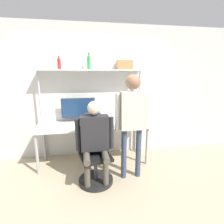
{
  "coord_description": "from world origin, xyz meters",
  "views": [
    {
      "loc": [
        -0.19,
        -2.89,
        1.76
      ],
      "look_at": [
        0.28,
        -0.13,
        1.12
      ],
      "focal_mm": 28.0,
      "sensor_mm": 36.0,
      "label": 1
    }
  ],
  "objects_px": {
    "laptop": "(93,123)",
    "cell_phone": "(106,126)",
    "person_standing": "(132,114)",
    "bottle_red": "(59,64)",
    "monitor": "(78,109)",
    "bottle_green": "(89,63)",
    "person_seated": "(95,136)",
    "office_chair": "(95,165)",
    "storage_box": "(124,65)"
  },
  "relations": [
    {
      "from": "laptop",
      "to": "person_seated",
      "type": "height_order",
      "value": "person_seated"
    },
    {
      "from": "cell_phone",
      "to": "person_standing",
      "type": "xyz_separation_m",
      "value": [
        0.36,
        -0.5,
        0.33
      ]
    },
    {
      "from": "bottle_green",
      "to": "laptop",
      "type": "bearing_deg",
      "value": -84.81
    },
    {
      "from": "laptop",
      "to": "person_seated",
      "type": "relative_size",
      "value": 0.23
    },
    {
      "from": "cell_phone",
      "to": "bottle_red",
      "type": "bearing_deg",
      "value": 155.36
    },
    {
      "from": "office_chair",
      "to": "storage_box",
      "type": "xyz_separation_m",
      "value": [
        0.69,
        0.88,
        1.62
      ]
    },
    {
      "from": "monitor",
      "to": "person_seated",
      "type": "bearing_deg",
      "value": -74.44
    },
    {
      "from": "monitor",
      "to": "person_standing",
      "type": "distance_m",
      "value": 1.22
    },
    {
      "from": "bottle_green",
      "to": "monitor",
      "type": "bearing_deg",
      "value": -177.17
    },
    {
      "from": "bottle_red",
      "to": "bottle_green",
      "type": "height_order",
      "value": "bottle_green"
    },
    {
      "from": "person_standing",
      "to": "laptop",
      "type": "bearing_deg",
      "value": 138.59
    },
    {
      "from": "monitor",
      "to": "laptop",
      "type": "bearing_deg",
      "value": -51.5
    },
    {
      "from": "laptop",
      "to": "storage_box",
      "type": "xyz_separation_m",
      "value": [
        0.67,
        0.35,
        1.06
      ]
    },
    {
      "from": "bottle_red",
      "to": "storage_box",
      "type": "bearing_deg",
      "value": 0.0
    },
    {
      "from": "monitor",
      "to": "person_seated",
      "type": "xyz_separation_m",
      "value": [
        0.26,
        -0.92,
        -0.26
      ]
    },
    {
      "from": "laptop",
      "to": "bottle_red",
      "type": "distance_m",
      "value": 1.27
    },
    {
      "from": "cell_phone",
      "to": "person_seated",
      "type": "height_order",
      "value": "person_seated"
    },
    {
      "from": "person_seated",
      "to": "monitor",
      "type": "bearing_deg",
      "value": 105.56
    },
    {
      "from": "monitor",
      "to": "bottle_green",
      "type": "distance_m",
      "value": 0.92
    },
    {
      "from": "cell_phone",
      "to": "storage_box",
      "type": "bearing_deg",
      "value": 40.66
    },
    {
      "from": "person_seated",
      "to": "storage_box",
      "type": "height_order",
      "value": "storage_box"
    },
    {
      "from": "monitor",
      "to": "bottle_green",
      "type": "relative_size",
      "value": 2.22
    },
    {
      "from": "office_chair",
      "to": "monitor",
      "type": "bearing_deg",
      "value": 105.85
    },
    {
      "from": "person_standing",
      "to": "bottle_red",
      "type": "relative_size",
      "value": 7.26
    },
    {
      "from": "office_chair",
      "to": "bottle_green",
      "type": "distance_m",
      "value": 1.88
    },
    {
      "from": "office_chair",
      "to": "storage_box",
      "type": "bearing_deg",
      "value": 52.22
    },
    {
      "from": "person_standing",
      "to": "bottle_green",
      "type": "bearing_deg",
      "value": 125.62
    },
    {
      "from": "laptop",
      "to": "person_standing",
      "type": "bearing_deg",
      "value": -41.41
    },
    {
      "from": "person_standing",
      "to": "bottle_green",
      "type": "relative_size",
      "value": 5.83
    },
    {
      "from": "laptop",
      "to": "office_chair",
      "type": "bearing_deg",
      "value": -92.14
    },
    {
      "from": "monitor",
      "to": "cell_phone",
      "type": "xyz_separation_m",
      "value": [
        0.5,
        -0.36,
        -0.27
      ]
    },
    {
      "from": "monitor",
      "to": "bottle_red",
      "type": "relative_size",
      "value": 2.77
    },
    {
      "from": "laptop",
      "to": "bottle_green",
      "type": "height_order",
      "value": "bottle_green"
    },
    {
      "from": "bottle_red",
      "to": "storage_box",
      "type": "xyz_separation_m",
      "value": [
        1.25,
        0.0,
        -0.01
      ]
    },
    {
      "from": "laptop",
      "to": "person_seated",
      "type": "xyz_separation_m",
      "value": [
        -0.01,
        -0.58,
        -0.04
      ]
    },
    {
      "from": "monitor",
      "to": "bottle_green",
      "type": "bearing_deg",
      "value": 2.83
    },
    {
      "from": "laptop",
      "to": "person_standing",
      "type": "xyz_separation_m",
      "value": [
        0.59,
        -0.52,
        0.27
      ]
    },
    {
      "from": "monitor",
      "to": "office_chair",
      "type": "bearing_deg",
      "value": -74.15
    },
    {
      "from": "person_standing",
      "to": "person_seated",
      "type": "bearing_deg",
      "value": -174.31
    },
    {
      "from": "laptop",
      "to": "storage_box",
      "type": "distance_m",
      "value": 1.3
    },
    {
      "from": "monitor",
      "to": "office_chair",
      "type": "relative_size",
      "value": 0.71
    },
    {
      "from": "laptop",
      "to": "cell_phone",
      "type": "distance_m",
      "value": 0.24
    },
    {
      "from": "cell_phone",
      "to": "person_seated",
      "type": "bearing_deg",
      "value": -113.52
    },
    {
      "from": "bottle_green",
      "to": "storage_box",
      "type": "xyz_separation_m",
      "value": [
        0.7,
        0.0,
        -0.04
      ]
    },
    {
      "from": "bottle_red",
      "to": "bottle_green",
      "type": "distance_m",
      "value": 0.55
    },
    {
      "from": "office_chair",
      "to": "bottle_red",
      "type": "distance_m",
      "value": 1.94
    },
    {
      "from": "office_chair",
      "to": "bottle_green",
      "type": "xyz_separation_m",
      "value": [
        -0.01,
        0.88,
        1.65
      ]
    },
    {
      "from": "monitor",
      "to": "bottle_green",
      "type": "height_order",
      "value": "bottle_green"
    },
    {
      "from": "office_chair",
      "to": "bottle_green",
      "type": "bearing_deg",
      "value": 90.75
    },
    {
      "from": "bottle_green",
      "to": "bottle_red",
      "type": "bearing_deg",
      "value": 180.0
    }
  ]
}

